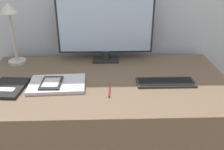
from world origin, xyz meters
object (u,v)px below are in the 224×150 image
at_px(monitor, 105,26).
at_px(pen, 110,90).
at_px(ereader, 51,83).
at_px(laptop, 57,84).
at_px(keyboard, 166,82).
at_px(notebook, 8,88).
at_px(desk_lamp, 11,24).

height_order(monitor, pen, monitor).
height_order(monitor, ereader, monitor).
relative_size(ereader, pen, 1.11).
bearing_deg(pen, laptop, 166.25).
bearing_deg(laptop, keyboard, 0.75).
relative_size(keyboard, ereader, 2.12).
bearing_deg(notebook, monitor, 36.23).
height_order(laptop, ereader, ereader).
distance_m(monitor, ereader, 0.53).
bearing_deg(ereader, keyboard, 1.87).
bearing_deg(ereader, pen, -10.31).
bearing_deg(keyboard, notebook, -177.45).
height_order(laptop, pen, laptop).
distance_m(monitor, desk_lamp, 0.60).
distance_m(keyboard, notebook, 0.87).
bearing_deg(laptop, ereader, -156.15).
bearing_deg(notebook, keyboard, 2.55).
bearing_deg(pen, notebook, 175.84).
bearing_deg(laptop, desk_lamp, 133.81).
bearing_deg(ereader, notebook, -175.57).
xyz_separation_m(keyboard, ereader, (-0.64, -0.02, 0.02)).
relative_size(monitor, notebook, 2.64).
bearing_deg(notebook, ereader, 4.43).
height_order(keyboard, ereader, ereader).
relative_size(laptop, ereader, 2.03).
height_order(monitor, desk_lamp, monitor).
bearing_deg(monitor, desk_lamp, -177.75).
bearing_deg(desk_lamp, pen, -33.65).
relative_size(keyboard, notebook, 1.38).
bearing_deg(laptop, monitor, 52.80).
bearing_deg(pen, ereader, 169.69).
distance_m(monitor, pen, 0.50).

